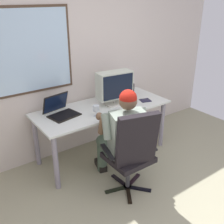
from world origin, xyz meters
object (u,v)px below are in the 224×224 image
object	(u,v)px
desk	(103,114)
cd_case	(145,100)
wine_glass	(96,109)
person_seated	(123,135)
crt_monitor	(115,85)
desk_speaker	(130,89)
laptop	(60,110)
office_chair	(133,150)

from	to	relation	value
desk	cd_case	world-z (taller)	cd_case
wine_glass	person_seated	bearing A→B (deg)	-79.46
crt_monitor	desk_speaker	bearing A→B (deg)	22.34
person_seated	wine_glass	distance (m)	0.48
person_seated	laptop	distance (m)	0.86
desk	desk_speaker	bearing A→B (deg)	14.77
desk	desk_speaker	world-z (taller)	desk_speaker
person_seated	cd_case	bearing A→B (deg)	31.78
laptop	cd_case	world-z (taller)	laptop
person_seated	cd_case	distance (m)	0.90
office_chair	desk	bearing A→B (deg)	77.06
desk	person_seated	size ratio (longest dim) A/B	1.50
laptop	cd_case	distance (m)	1.21
desk	person_seated	world-z (taller)	person_seated
laptop	cd_case	bearing A→B (deg)	-12.71
cd_case	office_chair	bearing A→B (deg)	-138.72
laptop	desk_speaker	distance (m)	1.17
crt_monitor	wine_glass	distance (m)	0.48
person_seated	desk_speaker	xyz separation A→B (m)	(0.75, 0.79, 0.18)
person_seated	crt_monitor	bearing A→B (deg)	61.73
desk	crt_monitor	size ratio (longest dim) A/B	3.71
cd_case	laptop	bearing A→B (deg)	167.29
person_seated	laptop	size ratio (longest dim) A/B	2.97
person_seated	cd_case	world-z (taller)	person_seated
desk	laptop	bearing A→B (deg)	169.46
office_chair	cd_case	size ratio (longest dim) A/B	6.16
office_chair	laptop	xyz separation A→B (m)	(-0.36, 0.98, 0.22)
desk	laptop	distance (m)	0.59
wine_glass	desk_speaker	distance (m)	0.91
crt_monitor	desk	bearing A→B (deg)	176.29
crt_monitor	cd_case	xyz separation A→B (m)	(0.43, -0.15, -0.26)
laptop	person_seated	bearing A→B (deg)	-60.73
person_seated	cd_case	size ratio (longest dim) A/B	7.14
crt_monitor	laptop	bearing A→B (deg)	171.16
laptop	wine_glass	xyz separation A→B (m)	(0.33, -0.30, 0.03)
laptop	crt_monitor	bearing A→B (deg)	-8.84
office_chair	person_seated	world-z (taller)	person_seated
desk_speaker	cd_case	world-z (taller)	desk_speaker
desk	laptop	world-z (taller)	laptop
person_seated	wine_glass	xyz separation A→B (m)	(-0.08, 0.43, 0.20)
person_seated	desk_speaker	world-z (taller)	person_seated
desk	crt_monitor	bearing A→B (deg)	-3.71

